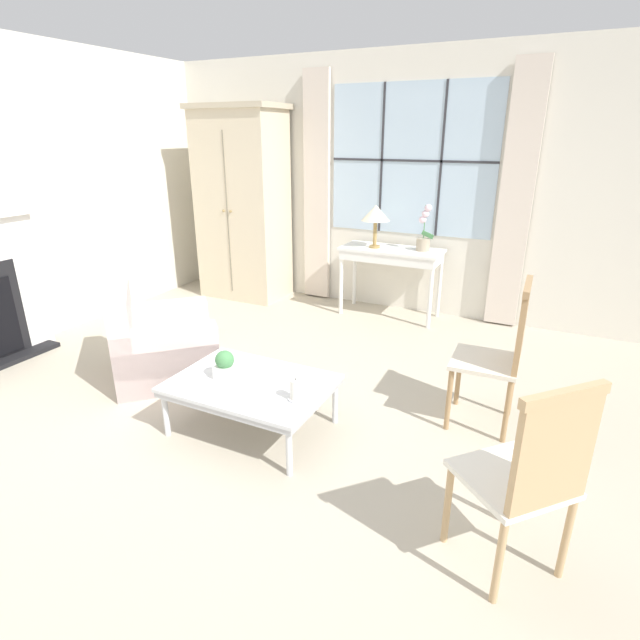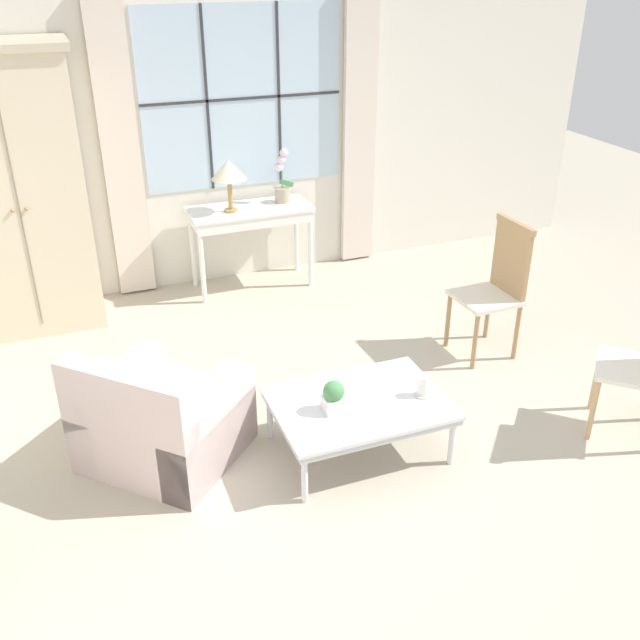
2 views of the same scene
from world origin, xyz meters
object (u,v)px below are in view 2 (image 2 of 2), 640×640
Objects in this scene: side_chair_wooden at (498,281)px; potted_plant_small at (334,396)px; console_table at (250,217)px; table_lamp at (229,171)px; armchair_upholstered at (161,422)px; potted_orchid at (282,183)px; coffee_table at (359,407)px; armoire at (18,193)px; pillar_candle at (423,387)px.

potted_plant_small is at bearing -153.83° from side_chair_wooden.
table_lamp reaches higher than console_table.
console_table is 0.50m from table_lamp.
armchair_upholstered reaches higher than potted_plant_small.
table_lamp reaches higher than side_chair_wooden.
potted_orchid is 0.46× the size of side_chair_wooden.
potted_plant_small is at bearing -22.61° from armchair_upholstered.
armchair_upholstered is 1.23m from coffee_table.
armoire is 1.93× the size of armchair_upholstered.
pillar_candle is (1.57, -0.46, 0.17)m from armchair_upholstered.
potted_orchid is at bearing 77.66° from potted_plant_small.
coffee_table is at bearing 168.41° from pillar_candle.
potted_orchid is at bearing 10.33° from table_lamp.
armoire is at bearing -177.13° from potted_orchid.
side_chair_wooden is 1.00× the size of coffee_table.
potted_orchid is at bearing 2.87° from armoire.
pillar_candle is at bearing -141.56° from side_chair_wooden.
console_table reaches higher than coffee_table.
potted_orchid reaches higher than potted_plant_small.
table_lamp is 0.39× the size of armchair_upholstered.
side_chair_wooden is at bearing 38.44° from pillar_candle.
console_table is at bearing 96.52° from pillar_candle.
armchair_upholstered reaches higher than pillar_candle.
armchair_upholstered is 2.73m from side_chair_wooden.
armoire reaches higher than pillar_candle.
table_lamp is 0.94× the size of potted_orchid.
armoire is 4.90× the size of table_lamp.
armoire reaches higher than potted_plant_small.
pillar_candle is at bearing -90.39° from potted_orchid.
console_table is 1.04× the size of side_chair_wooden.
console_table is 2.70m from coffee_table.
potted_orchid reaches higher than coffee_table.
armchair_upholstered is (-1.25, -2.30, -0.42)m from console_table.
armchair_upholstered is 5.79× the size of potted_plant_small.
console_table is 5.44× the size of potted_plant_small.
armchair_upholstered is at bearing -124.07° from potted_orchid.
table_lamp is (1.72, 0.02, -0.00)m from armoire.
console_table is at bearing 61.41° from armchair_upholstered.
console_table is at bearing 84.34° from potted_plant_small.
armoire is 14.89× the size of pillar_candle.
potted_orchid is (2.24, 0.11, -0.19)m from armoire.
potted_plant_small is 1.33× the size of pillar_candle.
console_table is at bearing 127.32° from side_chair_wooden.
table_lamp is 2.75m from coffee_table.
console_table reaches higher than pillar_candle.
armchair_upholstered is at bearing -171.01° from side_chair_wooden.
table_lamp is 2.28× the size of potted_plant_small.
coffee_table is (-0.08, -2.67, -0.35)m from console_table.
armoire is at bearing 121.72° from potted_plant_small.
table_lamp is 3.04× the size of pillar_candle.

